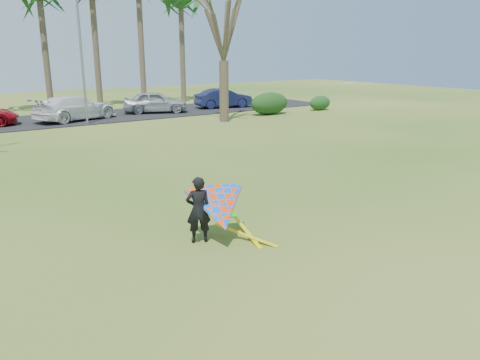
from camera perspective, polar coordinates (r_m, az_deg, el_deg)
ground at (r=12.04m, az=5.54°, el=-7.14°), size 100.00×100.00×0.00m
parking_strip at (r=34.47m, az=-22.81°, el=6.64°), size 46.00×7.00×0.06m
bare_tree_right at (r=31.61m, az=-2.04°, el=19.02°), size 6.27×6.27×9.21m
streetlight at (r=31.81m, az=-18.50°, el=14.45°), size 2.28×0.18×8.00m
hedge_near at (r=35.34m, az=3.62°, el=9.30°), size 3.29×1.49×1.65m
hedge_far at (r=38.50m, az=9.73°, el=9.25°), size 2.06×0.97×1.14m
car_3 at (r=33.88m, az=-19.44°, el=8.31°), size 6.19×4.08×1.67m
car_4 at (r=36.45m, az=-10.29°, el=9.35°), size 5.14×3.66×1.62m
car_5 at (r=39.26m, az=-2.02°, el=9.95°), size 4.92×2.52×1.54m
kite_flyer at (r=11.57m, az=-2.81°, el=-3.55°), size 2.13×2.39×2.02m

